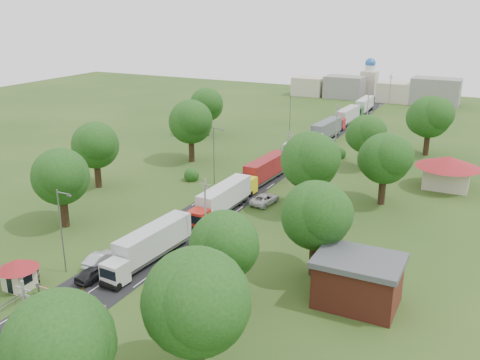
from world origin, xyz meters
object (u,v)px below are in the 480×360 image
Objects in this scene: car_lane_front at (93,273)px; truck_0 at (149,245)px; boom_barrier at (61,293)px; info_sign at (313,147)px; car_lane_mid at (101,259)px; guard_booth at (18,270)px; pedestrian_near at (83,296)px.

truck_0 is at bearing -112.31° from car_lane_front.
boom_barrier is 11.80m from truck_0.
boom_barrier is 60.39m from info_sign.
car_lane_mid is at bearing -98.98° from info_sign.
pedestrian_near is (8.41, 0.50, -1.21)m from guard_booth.
info_sign is 0.91× the size of car_lane_front.
car_lane_mid is (-1.57, 3.09, 0.02)m from car_lane_front.
info_sign is (12.40, 60.00, 0.84)m from guard_booth.
car_lane_front is (-0.08, 5.00, -0.12)m from boom_barrier.
truck_0 is (8.82, 11.35, -0.01)m from guard_booth.
info_sign is at bearing 85.79° from truck_0.
info_sign reaches higher than car_lane_front.
truck_0 is at bearing -144.88° from car_lane_mid.
car_lane_mid is at bearing 115.01° from pedestrian_near.
car_lane_mid is (-1.64, 8.09, -0.10)m from boom_barrier.
info_sign is 48.79m from truck_0.
pedestrian_near is (-3.99, -59.50, -2.05)m from info_sign.
info_sign is 0.28× the size of truck_0.
truck_0 is (-3.58, -48.65, -0.85)m from info_sign.
truck_0 is 7.17m from car_lane_front.
guard_booth reaches higher than car_lane_mid.
car_lane_front is (-6.63, -55.00, -2.23)m from info_sign.
car_lane_mid is at bearing -59.79° from car_lane_front.
info_sign reaches higher than boom_barrier.
car_lane_mid is (-8.20, -51.91, -2.21)m from info_sign.
pedestrian_near is at bearing 11.00° from boom_barrier.
car_lane_front is 0.95× the size of car_lane_mid.
boom_barrier is 1.93× the size of car_lane_mid.
pedestrian_near is at bearing 118.98° from car_lane_mid.
info_sign is at bearing 83.76° from boom_barrier.
car_lane_front is 3.47m from car_lane_mid.
boom_barrier is at bearing -96.24° from info_sign.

